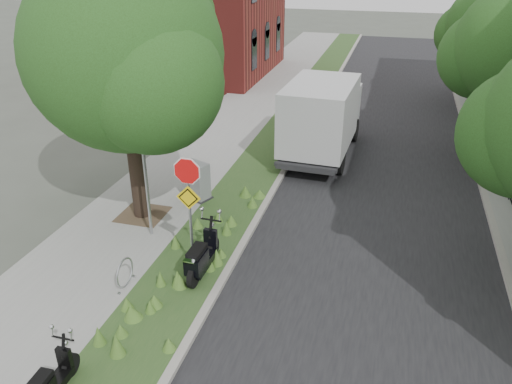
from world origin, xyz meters
TOP-DOWN VIEW (x-y plane):
  - ground at (0.00, 0.00)m, footprint 120.00×120.00m
  - sidewalk_near at (-4.25, 10.00)m, footprint 3.50×60.00m
  - verge at (-1.50, 10.00)m, footprint 2.00×60.00m
  - kerb_near at (-0.50, 10.00)m, footprint 0.20×60.00m
  - road at (3.00, 10.00)m, footprint 7.00×60.00m
  - kerb_far at (6.50, 10.00)m, footprint 0.20×60.00m
  - street_tree_main at (-4.08, 2.86)m, footprint 6.21×5.54m
  - bare_post at (-3.20, 1.80)m, footprint 0.08×0.08m
  - bike_hoop at (-2.70, -0.60)m, footprint 0.06×0.78m
  - sign_assembly at (-1.40, 0.58)m, footprint 0.94×0.08m
  - fence_far at (7.20, 10.00)m, footprint 0.04×24.00m
  - brick_building at (-9.50, 22.00)m, footprint 9.40×10.40m
  - far_tree_c at (6.94, 18.04)m, footprint 4.37×3.89m
  - scooter_far at (-1.07, 0.29)m, footprint 0.41×1.93m
  - box_truck at (0.53, 9.45)m, footprint 2.56×5.94m
  - utility_cabinet at (-2.80, 4.36)m, footprint 1.09×0.92m

SIDE VIEW (x-z plane):
  - ground at x=0.00m, z-range 0.00..0.00m
  - road at x=3.00m, z-range 0.00..0.01m
  - sidewalk_near at x=-4.25m, z-range 0.00..0.12m
  - verge at x=-1.50m, z-range 0.00..0.12m
  - kerb_near at x=-0.50m, z-range 0.00..0.13m
  - kerb_far at x=6.50m, z-range 0.00..0.13m
  - bike_hoop at x=-2.70m, z-range 0.11..0.88m
  - scooter_far at x=-1.07m, z-range 0.11..1.02m
  - fence_far at x=7.20m, z-range 0.17..1.17m
  - utility_cabinet at x=-2.80m, z-range 0.09..1.33m
  - box_truck at x=0.53m, z-range 0.40..3.04m
  - bare_post at x=-3.20m, z-range 0.12..4.12m
  - sign_assembly at x=-1.40m, z-range 0.72..3.94m
  - far_tree_c at x=6.94m, z-range 0.99..6.92m
  - brick_building at x=-9.50m, z-range 0.06..8.36m
  - street_tree_main at x=-4.08m, z-range 0.97..8.63m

